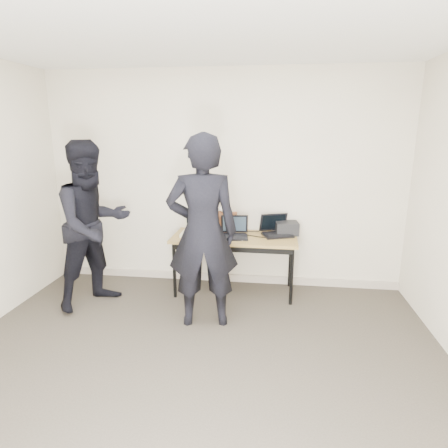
% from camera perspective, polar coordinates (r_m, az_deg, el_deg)
% --- Properties ---
extents(room, '(4.60, 4.60, 2.80)m').
position_cam_1_polar(room, '(2.57, -6.88, -0.01)').
color(room, '#3B352C').
rests_on(room, ground).
extents(desk, '(1.51, 0.67, 0.72)m').
position_cam_1_polar(desk, '(4.54, 1.59, -2.63)').
color(desk, olive).
rests_on(desk, ground).
extents(laptop_beige, '(0.35, 0.34, 0.28)m').
position_cam_1_polar(laptop_beige, '(4.61, -4.22, -0.90)').
color(laptop_beige, beige).
rests_on(laptop_beige, desk).
extents(laptop_center, '(0.35, 0.34, 0.25)m').
position_cam_1_polar(laptop_center, '(4.50, 1.57, -1.26)').
color(laptop_center, black).
rests_on(laptop_center, desk).
extents(laptop_right, '(0.43, 0.43, 0.25)m').
position_cam_1_polar(laptop_right, '(4.62, 7.92, -0.97)').
color(laptop_right, black).
rests_on(laptop_right, desk).
extents(leather_satchel, '(0.37, 0.20, 0.25)m').
position_cam_1_polar(leather_satchel, '(4.73, -0.27, 0.41)').
color(leather_satchel, brown).
rests_on(leather_satchel, desk).
extents(tissue, '(0.14, 0.11, 0.08)m').
position_cam_1_polar(tissue, '(4.69, 0.09, 2.27)').
color(tissue, white).
rests_on(tissue, leather_satchel).
extents(equipment_box, '(0.29, 0.26, 0.15)m').
position_cam_1_polar(equipment_box, '(4.67, 9.56, -0.61)').
color(equipment_box, black).
rests_on(equipment_box, desk).
extents(power_brick, '(0.08, 0.06, 0.03)m').
position_cam_1_polar(power_brick, '(4.39, -1.49, -2.25)').
color(power_brick, black).
rests_on(power_brick, desk).
extents(cables, '(1.15, 0.44, 0.01)m').
position_cam_1_polar(cables, '(4.54, 2.87, -1.81)').
color(cables, black).
rests_on(cables, desk).
extents(person_typist, '(0.79, 0.59, 1.96)m').
position_cam_1_polar(person_typist, '(3.73, -3.28, -1.33)').
color(person_typist, black).
rests_on(person_typist, ground).
extents(person_observer, '(1.10, 1.15, 1.87)m').
position_cam_1_polar(person_observer, '(4.43, -19.27, -0.16)').
color(person_observer, black).
rests_on(person_observer, ground).
extents(baseboard, '(4.50, 0.03, 0.10)m').
position_cam_1_polar(baseboard, '(5.07, -0.20, -8.12)').
color(baseboard, '#AB9E8E').
rests_on(baseboard, ground).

